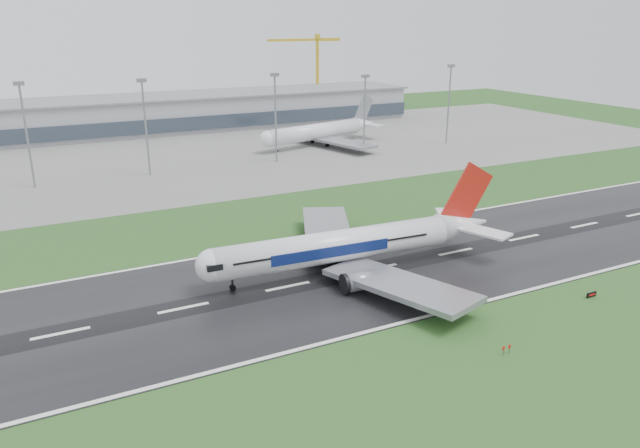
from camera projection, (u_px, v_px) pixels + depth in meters
ground at (378, 268)px, 121.82m from camera, size 520.00×520.00×0.00m
runway at (378, 268)px, 121.80m from camera, size 400.00×45.00×0.10m
apron at (203, 154)px, 227.49m from camera, size 400.00×130.00×0.08m
terminal at (165, 114)px, 275.83m from camera, size 240.00×36.00×15.00m
main_airliner at (355, 225)px, 118.11m from camera, size 67.51×64.64×18.91m
parked_airliner at (319, 123)px, 240.95m from camera, size 73.50×70.50×17.90m
tower_crane at (317, 74)px, 321.08m from camera, size 42.24×3.98×41.85m
runway_sign at (591, 295)px, 108.75m from camera, size 2.31×0.68×1.04m
floodmast_1 at (27, 138)px, 176.11m from camera, size 0.64×0.64×30.37m
floodmast_2 at (146, 130)px, 190.92m from camera, size 0.64×0.64×29.83m
floodmast_3 at (276, 120)px, 210.05m from camera, size 0.64×0.64×29.89m
floodmast_4 at (364, 116)px, 225.87m from camera, size 0.64×0.64×28.06m
floodmast_5 at (449, 106)px, 242.41m from camera, size 0.64×0.64×30.52m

